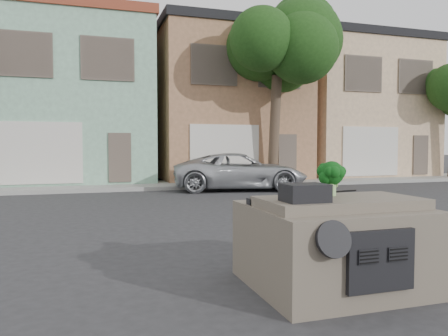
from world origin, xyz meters
name	(u,v)px	position (x,y,z in m)	size (l,w,h in m)	color
ground_plane	(247,237)	(0.00, 0.00, 0.00)	(120.00, 120.00, 0.00)	#303033
sidewalk	(158,185)	(0.00, 10.50, 0.07)	(40.00, 3.00, 0.15)	gray
townhouse_mint	(71,103)	(-3.50, 14.50, 3.77)	(7.20, 8.20, 7.55)	#88B89A
townhouse_tan	(220,107)	(4.00, 14.50, 3.77)	(7.20, 8.20, 7.55)	#A0714F
townhouse_beige	(343,110)	(11.50, 14.50, 3.77)	(7.20, 8.20, 7.55)	#D6B18A
silver_pickup	(240,190)	(2.87, 8.31, 0.00)	(2.39, 5.19, 1.44)	#B3B6BB
tree_near	(275,88)	(5.00, 9.80, 4.25)	(4.40, 4.00, 8.50)	#1C4014
car_dashboard	(332,241)	(0.00, -3.00, 0.56)	(2.00, 1.80, 1.12)	#64594C
instrument_hump	(305,193)	(-0.58, -3.35, 1.22)	(0.48, 0.38, 0.20)	black
wiper_arm	(336,192)	(0.28, -2.62, 1.13)	(0.70, 0.03, 0.02)	black
broccoli	(332,178)	(0.01, -2.95, 1.34)	(0.36, 0.36, 0.44)	#0A360D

